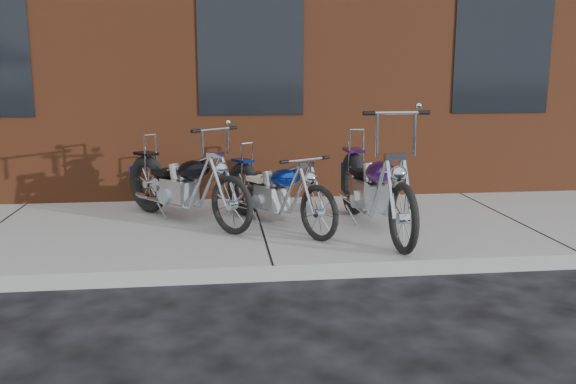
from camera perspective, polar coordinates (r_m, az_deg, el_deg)
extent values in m
plane|color=black|center=(5.60, -1.40, -8.38)|extent=(120.00, 120.00, 0.00)
cube|color=#9E9E9E|center=(7.00, -2.57, -3.70)|extent=(22.00, 3.00, 0.15)
torus|color=black|center=(7.32, 6.49, 0.59)|extent=(0.20, 0.78, 0.77)
torus|color=black|center=(5.78, 11.28, -2.81)|extent=(0.12, 0.70, 0.70)
cube|color=gray|center=(6.68, 8.17, -0.57)|extent=(0.33, 0.45, 0.32)
ellipsoid|color=#511F7F|center=(6.35, 9.10, 1.63)|extent=(0.31, 0.60, 0.33)
cube|color=black|center=(6.90, 7.49, 1.63)|extent=(0.27, 0.31, 0.06)
cylinder|color=#B1BEC7|center=(5.84, 10.90, 0.17)|extent=(0.06, 0.31, 0.58)
cylinder|color=#B1BEC7|center=(5.87, 10.69, 7.22)|extent=(0.59, 0.07, 0.03)
cylinder|color=#B1BEC7|center=(7.18, 6.76, 3.66)|extent=(0.02, 0.02, 0.51)
cylinder|color=#B1BEC7|center=(6.97, 8.53, -1.26)|extent=(0.11, 0.96, 0.05)
torus|color=black|center=(7.29, -3.56, 0.13)|extent=(0.44, 0.63, 0.65)
torus|color=black|center=(6.17, 3.70, -2.21)|extent=(0.35, 0.54, 0.59)
cube|color=gray|center=(6.82, -0.89, -0.70)|extent=(0.40, 0.44, 0.27)
ellipsoid|color=#0E2FAB|center=(6.57, 0.40, 1.18)|extent=(0.45, 0.55, 0.28)
cube|color=beige|center=(6.98, -2.02, 1.08)|extent=(0.32, 0.33, 0.05)
cylinder|color=#B1BEC7|center=(6.21, 3.05, 0.13)|extent=(0.16, 0.25, 0.49)
cylinder|color=#B1BEC7|center=(6.25, 2.42, 2.93)|extent=(0.45, 0.27, 0.03)
cylinder|color=#B1BEC7|center=(7.17, -3.27, 2.75)|extent=(0.03, 0.03, 0.44)
cylinder|color=#B1BEC7|center=(7.07, -1.11, -1.26)|extent=(0.44, 0.73, 0.04)
torus|color=black|center=(7.63, -12.33, 0.62)|extent=(0.56, 0.64, 0.71)
torus|color=black|center=(6.44, -4.42, -1.42)|extent=(0.47, 0.54, 0.64)
cube|color=gray|center=(7.13, -9.42, -0.10)|extent=(0.47, 0.48, 0.30)
ellipsoid|color=black|center=(6.86, -8.09, 1.94)|extent=(0.55, 0.58, 0.30)
cube|color=black|center=(7.29, -10.71, 1.70)|extent=(0.36, 0.37, 0.06)
cylinder|color=#B1BEC7|center=(6.47, -5.19, 0.99)|extent=(0.22, 0.25, 0.53)
cylinder|color=#B1BEC7|center=(6.49, -6.01, 5.80)|extent=(0.44, 0.37, 0.03)
cylinder|color=#B1BEC7|center=(7.51, -12.10, 3.37)|extent=(0.03, 0.03, 0.48)
cylinder|color=#B1BEC7|center=(7.39, -9.69, -0.72)|extent=(0.61, 0.72, 0.05)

